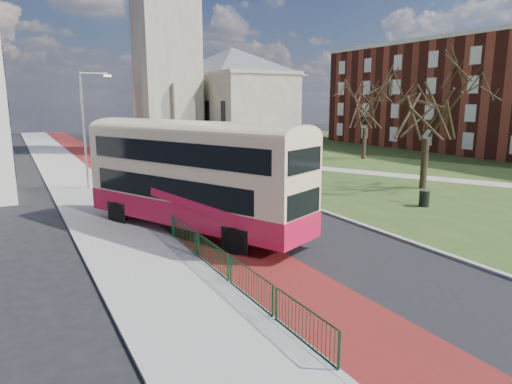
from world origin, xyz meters
TOP-DOWN VIEW (x-y plane):
  - ground at (0.00, 0.00)m, footprint 160.00×160.00m
  - road_carriageway at (1.50, 20.00)m, footprint 9.00×120.00m
  - bus_lane at (-1.20, 20.00)m, footprint 3.40×120.00m
  - pavement_west at (-5.00, 20.00)m, footprint 4.00×120.00m
  - kerb_west at (-3.00, 20.00)m, footprint 0.25×120.00m
  - kerb_east at (6.10, 22.00)m, footprint 0.25×80.00m
  - grass_green at (26.00, 22.00)m, footprint 40.00×80.00m
  - footpath at (20.00, 10.00)m, footprint 18.84×32.82m
  - pedestrian_railing at (-2.95, 4.00)m, footprint 0.07×24.00m
  - gothic_church at (12.56, 38.00)m, footprint 16.38×18.00m
  - brick_terrace at (40.00, 20.00)m, footprint 10.30×44.30m
  - streetlamp at (-4.35, 18.00)m, footprint 2.13×0.18m
  - bus at (-1.67, 4.60)m, footprint 7.64×12.27m
  - winter_tree_near at (16.50, 6.88)m, footprint 8.14×8.14m
  - winter_tree_far at (23.87, 21.40)m, footprint 7.13×7.13m
  - litter_bin at (12.15, 2.91)m, footprint 0.75×0.75m

SIDE VIEW (x-z plane):
  - ground at x=0.00m, z-range 0.00..0.00m
  - road_carriageway at x=1.50m, z-range 0.00..0.01m
  - bus_lane at x=-1.20m, z-range 0.00..0.01m
  - grass_green at x=26.00m, z-range 0.00..0.04m
  - footpath at x=20.00m, z-range 0.04..0.07m
  - pavement_west at x=-5.00m, z-range 0.00..0.12m
  - kerb_west at x=-3.00m, z-range 0.00..0.13m
  - kerb_east at x=6.10m, z-range 0.00..0.13m
  - pedestrian_railing at x=-2.95m, z-range -0.01..1.11m
  - litter_bin at x=12.15m, z-range 0.04..1.07m
  - bus at x=-1.67m, z-range 0.36..5.46m
  - streetlamp at x=-4.35m, z-range 0.59..8.59m
  - winter_tree_far at x=23.87m, z-range 1.66..10.10m
  - winter_tree_near at x=16.50m, z-range 1.80..10.94m
  - brick_terrace at x=40.00m, z-range 0.01..13.51m
  - gothic_church at x=12.56m, z-range -6.87..33.13m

